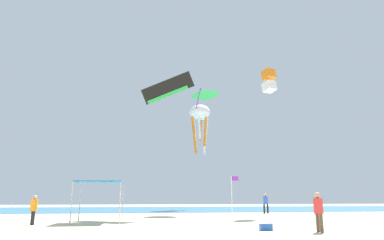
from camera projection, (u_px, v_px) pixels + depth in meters
The scene contains 12 objects.
ground at pixel (196, 228), 18.00m from camera, with size 110.00×110.00×0.10m, color beige.
ocean_strip at pixel (166, 209), 43.96m from camera, with size 110.00×21.80×0.03m, color teal.
canopy_tent at pixel (100, 184), 21.33m from camera, with size 2.88×2.71×2.54m.
person_near_tent at pixel (34, 207), 19.24m from camera, with size 0.40×0.41×1.68m.
person_leftmost at pixel (266, 202), 32.84m from camera, with size 0.51×0.45×1.91m.
person_central at pixel (318, 209), 15.38m from camera, with size 0.42×0.48×1.78m.
banner_flag at pixel (233, 192), 26.03m from camera, with size 0.61×0.06×3.17m.
cooler_box at pixel (266, 227), 15.95m from camera, with size 0.57×0.37×0.35m.
kite_box_orange at pixel (269, 81), 32.53m from camera, with size 1.36×1.44×2.30m.
kite_octopus_white at pixel (200, 115), 46.35m from camera, with size 3.51×3.51×6.87m.
kite_delta_green at pixel (205, 93), 36.67m from camera, with size 4.15×4.15×2.50m.
kite_parafoil_black at pixel (168, 88), 30.10m from camera, with size 4.83×1.77×2.97m.
Camera 1 is at (-2.82, -18.64, 1.56)m, focal length 31.16 mm.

